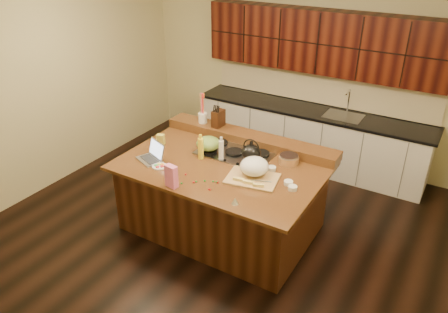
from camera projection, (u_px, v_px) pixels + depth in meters
The scene contains 31 objects.
room at pixel (222, 131), 5.01m from camera, with size 5.52×5.02×2.72m.
island at pixel (222, 196), 5.42m from camera, with size 2.40×1.60×0.92m.
back_ledge at pixel (250, 138), 5.71m from camera, with size 2.40×0.30×0.12m, color black.
cooktop at pixel (234, 153), 5.43m from camera, with size 0.92×0.52×0.05m.
back_counter at pixel (313, 106), 6.73m from camera, with size 3.70×0.66×2.40m.
kettle at pixel (251, 153), 5.13m from camera, with size 0.24×0.24×0.21m, color black.
green_bowl at pixel (208, 143), 5.42m from camera, with size 0.30×0.30×0.17m, color olive.
laptop at pixel (153, 155), 5.30m from camera, with size 0.39×0.35×0.22m.
oil_bottle at pixel (201, 149), 5.28m from camera, with size 0.07×0.07×0.27m, color yellow.
vinegar_bottle at pixel (221, 150), 5.26m from camera, with size 0.06×0.06×0.25m, color silver.
wooden_tray at pixel (254, 169), 4.90m from camera, with size 0.63×0.51×0.23m.
ramekin_a at pixel (293, 188), 4.69m from camera, with size 0.10×0.10×0.04m, color white.
ramekin_b at pixel (288, 183), 4.79m from camera, with size 0.10×0.10×0.04m, color white.
ramekin_c at pixel (272, 168), 5.07m from camera, with size 0.10×0.10×0.04m, color white.
strainer_bowl at pixel (289, 160), 5.21m from camera, with size 0.24×0.24×0.09m, color #996B3F.
kitchen_timer at pixel (235, 201), 4.45m from camera, with size 0.08×0.08×0.07m, color silver.
pink_bag at pixel (171, 176), 4.70m from camera, with size 0.14×0.07×0.26m, color pink.
candy_plate at pixel (159, 166), 5.15m from camera, with size 0.18×0.18×0.01m, color white.
package_box at pixel (161, 140), 5.65m from camera, with size 0.10×0.07×0.14m, color gold.
utensil_crock at pixel (203, 118), 5.99m from camera, with size 0.12×0.12×0.14m, color white.
knife_block at pixel (218, 118), 5.85m from camera, with size 0.11×0.19×0.23m, color black.
gumdrop_0 at pixel (210, 190), 4.69m from camera, with size 0.02×0.02×0.02m, color red.
gumdrop_1 at pixel (205, 181), 4.85m from camera, with size 0.02×0.02×0.02m, color #198C26.
gumdrop_2 at pixel (209, 189), 4.69m from camera, with size 0.02×0.02×0.02m, color red.
gumdrop_3 at pixel (213, 181), 4.84m from camera, with size 0.02×0.02×0.02m, color #198C26.
gumdrop_4 at pixel (194, 182), 4.82m from camera, with size 0.02×0.02×0.02m, color red.
gumdrop_5 at pixel (217, 182), 4.83m from camera, with size 0.02×0.02×0.02m, color #198C26.
gumdrop_6 at pixel (218, 182), 4.82m from camera, with size 0.02×0.02×0.02m, color red.
gumdrop_7 at pixel (196, 181), 4.84m from camera, with size 0.02×0.02×0.02m, color #198C26.
gumdrop_8 at pixel (186, 174), 4.98m from camera, with size 0.02×0.02×0.02m, color red.
gumdrop_9 at pixel (182, 183), 4.80m from camera, with size 0.02×0.02×0.02m, color #198C26.
Camera 1 is at (2.37, -3.90, 3.43)m, focal length 35.00 mm.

